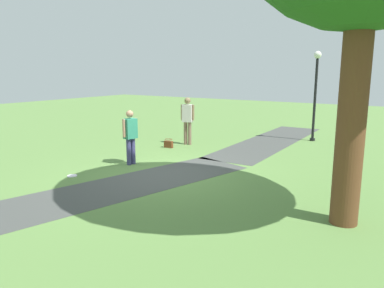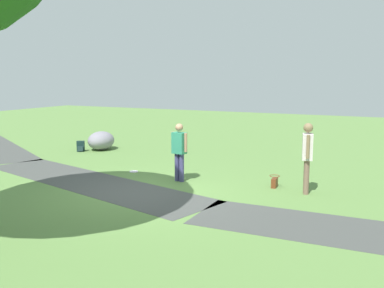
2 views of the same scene
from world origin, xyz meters
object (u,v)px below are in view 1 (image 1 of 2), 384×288
at_px(man_near_boulder, 130,134).
at_px(handbag_on_grass, 169,144).
at_px(frisbee_on_grass, 72,176).
at_px(lamp_post, 316,86).
at_px(woman_with_handbag, 188,117).

bearing_deg(man_near_boulder, handbag_on_grass, -168.56).
bearing_deg(frisbee_on_grass, handbag_on_grass, -179.05).
height_order(lamp_post, handbag_on_grass, lamp_post).
bearing_deg(handbag_on_grass, man_near_boulder, 11.44).
height_order(man_near_boulder, handbag_on_grass, man_near_boulder).
distance_m(woman_with_handbag, man_near_boulder, 3.38).
xyz_separation_m(man_near_boulder, handbag_on_grass, (-2.52, -0.51, -0.77)).
bearing_deg(man_near_boulder, woman_with_handbag, -175.52).
xyz_separation_m(woman_with_handbag, man_near_boulder, (3.37, 0.26, -0.10)).
xyz_separation_m(lamp_post, woman_with_handbag, (3.29, -3.68, -1.10)).
xyz_separation_m(lamp_post, handbag_on_grass, (4.14, -3.92, -1.97)).
height_order(woman_with_handbag, handbag_on_grass, woman_with_handbag).
relative_size(man_near_boulder, handbag_on_grass, 4.83).
xyz_separation_m(woman_with_handbag, frisbee_on_grass, (5.16, -0.17, -1.00)).
bearing_deg(woman_with_handbag, handbag_on_grass, -15.93).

